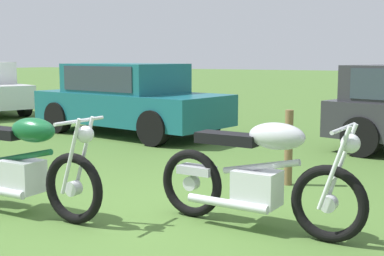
# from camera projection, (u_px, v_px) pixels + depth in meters

# --- Properties ---
(ground_plane) EXTENTS (120.00, 120.00, 0.00)m
(ground_plane) POSITION_uv_depth(u_px,v_px,m) (135.00, 219.00, 5.06)
(ground_plane) COLOR #476B2D
(motorcycle_green) EXTENTS (2.07, 0.64, 1.02)m
(motorcycle_green) POSITION_uv_depth(u_px,v_px,m) (22.00, 165.00, 5.19)
(motorcycle_green) COLOR black
(motorcycle_green) RESTS_ON ground
(motorcycle_silver) EXTENTS (2.03, 0.64, 1.02)m
(motorcycle_silver) POSITION_uv_depth(u_px,v_px,m) (257.00, 176.00, 4.71)
(motorcycle_silver) COLOR black
(motorcycle_silver) RESTS_ON ground
(car_teal) EXTENTS (4.28, 2.33, 1.43)m
(car_teal) POSITION_uv_depth(u_px,v_px,m) (128.00, 95.00, 10.60)
(car_teal) COLOR #19606B
(car_teal) RESTS_ON ground
(fence_post_wooden) EXTENTS (0.10, 0.10, 0.92)m
(fence_post_wooden) POSITION_uv_depth(u_px,v_px,m) (289.00, 148.00, 6.37)
(fence_post_wooden) COLOR brown
(fence_post_wooden) RESTS_ON ground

